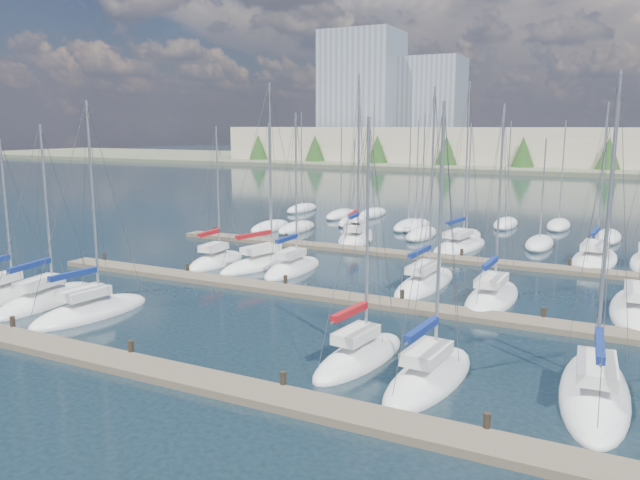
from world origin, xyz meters
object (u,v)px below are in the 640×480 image
at_px(sailboat_q, 595,259).
at_px(sailboat_c, 91,312).
at_px(sailboat_k, 425,283).
at_px(sailboat_o, 356,240).
at_px(sailboat_a, 6,296).
at_px(sailboat_b, 46,300).
at_px(sailboat_e, 429,377).
at_px(sailboat_p, 460,246).
at_px(sailboat_n, 356,236).
at_px(sailboat_l, 492,298).
at_px(sailboat_i, 265,263).
at_px(sailboat_j, 293,268).
at_px(sailboat_m, 639,310).
at_px(sailboat_f, 594,392).
at_px(sailboat_d, 359,357).
at_px(sailboat_h, 216,261).

xyz_separation_m(sailboat_q, sailboat_c, (-24.28, -27.91, 0.01)).
bearing_deg(sailboat_k, sailboat_o, 132.43).
bearing_deg(sailboat_a, sailboat_b, 1.83).
bearing_deg(sailboat_e, sailboat_p, 106.85).
bearing_deg(sailboat_q, sailboat_n, -178.60).
height_order(sailboat_q, sailboat_l, sailboat_q).
height_order(sailboat_i, sailboat_j, sailboat_i).
xyz_separation_m(sailboat_o, sailboat_m, (23.03, -12.75, -0.02)).
bearing_deg(sailboat_m, sailboat_f, -97.34).
distance_m(sailboat_e, sailboat_b, 23.92).
bearing_deg(sailboat_d, sailboat_p, 102.71).
distance_m(sailboat_a, sailboat_f, 33.08).
distance_m(sailboat_o, sailboat_n, 1.94).
distance_m(sailboat_i, sailboat_c, 15.17).
bearing_deg(sailboat_j, sailboat_n, 94.53).
height_order(sailboat_m, sailboat_p, sailboat_p).
bearing_deg(sailboat_a, sailboat_l, 19.45).
bearing_deg(sailboat_f, sailboat_d, -179.70).
bearing_deg(sailboat_c, sailboat_f, 9.62).
bearing_deg(sailboat_p, sailboat_m, -37.03).
bearing_deg(sailboat_l, sailboat_p, 112.08).
relative_size(sailboat_i, sailboat_p, 0.96).
distance_m(sailboat_h, sailboat_e, 25.62).
bearing_deg(sailboat_d, sailboat_j, 136.14).
relative_size(sailboat_h, sailboat_c, 0.89).
height_order(sailboat_q, sailboat_j, sailboat_q).
relative_size(sailboat_e, sailboat_p, 0.82).
relative_size(sailboat_a, sailboat_c, 0.83).
bearing_deg(sailboat_o, sailboat_n, 107.70).
height_order(sailboat_h, sailboat_k, sailboat_k).
xyz_separation_m(sailboat_q, sailboat_b, (-28.49, -27.43, 0.00)).
distance_m(sailboat_o, sailboat_m, 26.32).
height_order(sailboat_m, sailboat_n, sailboat_n).
height_order(sailboat_b, sailboat_p, sailboat_p).
bearing_deg(sailboat_k, sailboat_d, -81.59).
bearing_deg(sailboat_q, sailboat_h, -147.58).
distance_m(sailboat_m, sailboat_e, 16.62).
height_order(sailboat_m, sailboat_l, sailboat_m).
bearing_deg(sailboat_k, sailboat_l, -14.80).
xyz_separation_m(sailboat_i, sailboat_j, (2.71, -0.54, -0.01)).
xyz_separation_m(sailboat_k, sailboat_j, (-9.93, -0.13, -0.00)).
height_order(sailboat_h, sailboat_e, sailboat_e).
height_order(sailboat_a, sailboat_e, sailboat_e).
relative_size(sailboat_q, sailboat_k, 0.95).
xyz_separation_m(sailboat_o, sailboat_a, (-11.56, -27.05, -0.01)).
relative_size(sailboat_q, sailboat_m, 0.95).
distance_m(sailboat_b, sailboat_p, 33.11).
distance_m(sailboat_e, sailboat_l, 13.52).
bearing_deg(sailboat_q, sailboat_i, -145.84).
relative_size(sailboat_f, sailboat_i, 0.93).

